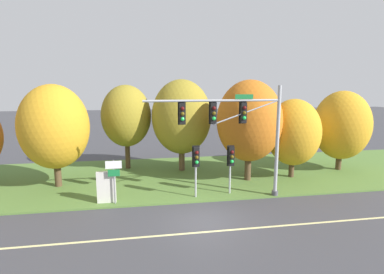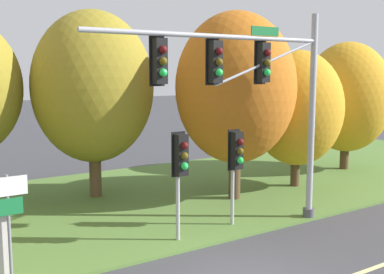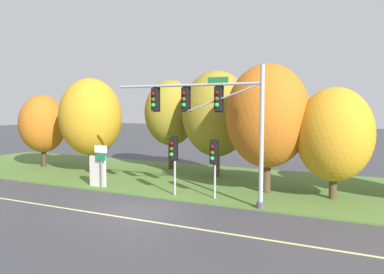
% 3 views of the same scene
% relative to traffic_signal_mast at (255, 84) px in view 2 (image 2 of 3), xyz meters
% --- Properties ---
extents(grass_verge, '(48.00, 11.50, 0.10)m').
position_rel_traffic_signal_mast_xyz_m(grass_verge, '(-2.57, 5.54, -4.70)').
color(grass_verge, '#517533').
rests_on(grass_verge, ground).
extents(traffic_signal_mast, '(8.41, 0.49, 6.94)m').
position_rel_traffic_signal_mast_xyz_m(traffic_signal_mast, '(0.00, 0.00, 0.00)').
color(traffic_signal_mast, '#9EA0A5').
rests_on(traffic_signal_mast, grass_verge).
extents(pedestrian_signal_near_kerb, '(0.46, 0.55, 3.30)m').
position_rel_traffic_signal_mast_xyz_m(pedestrian_signal_near_kerb, '(-2.45, 0.41, -2.24)').
color(pedestrian_signal_near_kerb, '#9EA0A5').
rests_on(pedestrian_signal_near_kerb, grass_verge).
extents(pedestrian_signal_further_along, '(0.46, 0.55, 3.19)m').
position_rel_traffic_signal_mast_xyz_m(pedestrian_signal_further_along, '(-0.15, 0.67, -2.33)').
color(pedestrian_signal_further_along, '#9EA0A5').
rests_on(pedestrian_signal_further_along, grass_verge).
extents(route_sign_post, '(0.93, 0.08, 2.66)m').
position_rel_traffic_signal_mast_xyz_m(route_sign_post, '(-7.36, 0.27, -2.85)').
color(route_sign_post, slate).
rests_on(route_sign_post, grass_verge).
extents(tree_mid_verge, '(4.82, 4.82, 7.46)m').
position_rel_traffic_signal_mast_xyz_m(tree_mid_verge, '(-2.48, 6.83, -0.22)').
color(tree_mid_verge, brown).
rests_on(tree_mid_verge, grass_verge).
extents(tree_tall_centre, '(4.72, 4.72, 7.37)m').
position_rel_traffic_signal_mast_xyz_m(tree_tall_centre, '(2.00, 3.40, -0.25)').
color(tree_tall_centre, '#4C3823').
rests_on(tree_tall_centre, grass_verge).
extents(tree_right_far, '(4.02, 4.02, 5.98)m').
position_rel_traffic_signal_mast_xyz_m(tree_right_far, '(5.59, 3.56, -1.20)').
color(tree_right_far, '#4C3823').
rests_on(tree_right_far, grass_verge).
extents(tree_furthest_back, '(4.49, 4.49, 6.55)m').
position_rel_traffic_signal_mast_xyz_m(tree_furthest_back, '(10.51, 4.83, -0.92)').
color(tree_furthest_back, '#4C3823').
rests_on(tree_furthest_back, grass_verge).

